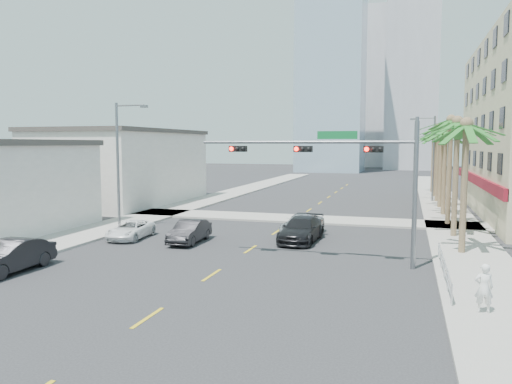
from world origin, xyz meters
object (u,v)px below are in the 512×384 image
Objects in this scene: car_parked_far at (131,230)px; car_lane_right at (301,230)px; car_parked_mid at (10,256)px; pedestrian at (484,288)px; car_lane_center at (302,225)px; car_lane_left at (190,231)px; traffic_signal_mast at (348,165)px.

car_lane_right is (10.75, 2.31, 0.17)m from car_parked_far.
pedestrian reaches higher than car_parked_mid.
car_lane_right is at bearing -57.50° from pedestrian.
pedestrian reaches higher than car_lane_center.
pedestrian is (8.97, -11.60, 0.28)m from car_lane_right.
car_lane_center is at bearing -60.81° from pedestrian.
car_parked_mid reaches higher than car_parked_far.
car_lane_right reaches higher than car_parked_far.
car_lane_left is 18.09m from pedestrian.
traffic_signal_mast is at bearing -54.18° from pedestrian.
car_parked_mid reaches higher than car_lane_right.
car_lane_left is 0.81× the size of car_lane_right.
car_lane_right is at bearing 7.32° from car_parked_far.
car_parked_far is 1.00× the size of car_lane_left.
pedestrian reaches higher than car_lane_left.
traffic_signal_mast is 16.96m from car_parked_mid.
traffic_signal_mast reaches higher than car_lane_right.
car_parked_mid is at bearing -100.99° from car_parked_far.
car_lane_center is 2.90× the size of pedestrian.
car_parked_mid is at bearing -121.98° from car_lane_left.
car_lane_left is at bearing -146.16° from car_lane_center.
car_lane_center is 2.03m from car_lane_right.
car_lane_center reaches higher than car_parked_far.
car_parked_mid is (-15.18, -6.23, -4.29)m from traffic_signal_mast.
car_lane_right is at bearing 17.29° from car_lane_left.
pedestrian is at bearing -0.52° from car_parked_mid.
car_lane_center is 0.98× the size of car_lane_right.
pedestrian is at bearing -56.67° from car_lane_center.
car_lane_center is at bearing 49.58° from car_parked_mid.
pedestrian is at bearing -30.01° from car_parked_far.
pedestrian is at bearing -48.94° from traffic_signal_mast.
car_parked_far is 0.81× the size of car_lane_right.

